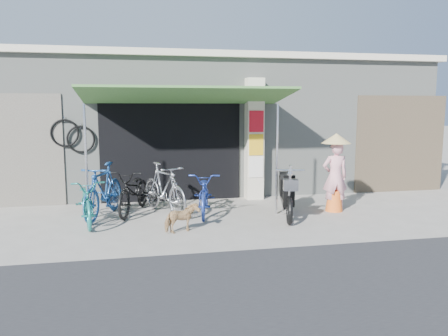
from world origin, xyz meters
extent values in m
plane|color=#9C968D|center=(0.00, 0.00, 0.00)|extent=(80.00, 80.00, 0.00)
cube|color=gray|center=(0.00, 5.10, 1.75)|extent=(12.00, 5.00, 3.50)
cube|color=beige|center=(0.00, 5.10, 3.58)|extent=(12.30, 5.30, 0.16)
cube|color=black|center=(-1.20, 2.58, 1.25)|extent=(3.40, 0.06, 2.50)
cube|color=black|center=(-1.20, 2.59, 0.55)|extent=(3.06, 0.04, 1.10)
torus|color=black|center=(-3.30, 2.54, 1.55)|extent=(0.65, 0.05, 0.65)
cylinder|color=silver|center=(-3.30, 2.56, 1.87)|extent=(0.02, 0.02, 0.12)
torus|color=black|center=(-3.65, 2.54, 1.70)|extent=(0.65, 0.05, 0.65)
cylinder|color=silver|center=(-3.65, 2.56, 2.02)|extent=(0.02, 0.02, 0.12)
cube|color=beige|center=(0.85, 2.45, 1.50)|extent=(0.42, 0.42, 3.00)
cube|color=red|center=(0.85, 2.23, 1.95)|extent=(0.36, 0.02, 0.52)
cube|color=gold|center=(0.85, 2.23, 1.38)|extent=(0.36, 0.02, 0.52)
cube|color=white|center=(0.85, 2.23, 0.82)|extent=(0.36, 0.02, 0.50)
cube|color=#3B6E31|center=(-0.90, 1.65, 2.55)|extent=(4.60, 1.88, 0.35)
cylinder|color=silver|center=(-3.00, 0.75, 1.18)|extent=(0.05, 0.05, 2.36)
cylinder|color=silver|center=(0.90, 0.75, 1.18)|extent=(0.05, 0.05, 2.36)
cube|color=brown|center=(5.00, 2.59, 1.30)|extent=(2.60, 0.06, 2.60)
cube|color=#6B665B|center=(-5.00, 2.59, 1.30)|extent=(2.60, 0.06, 2.60)
imported|color=#19746D|center=(-3.01, 0.71, 0.46)|extent=(0.90, 1.82, 0.91)
imported|color=#1E4C8C|center=(-2.73, 1.18, 0.57)|extent=(1.14, 1.96, 1.14)
imported|color=black|center=(-2.10, 1.44, 0.49)|extent=(1.19, 1.97, 0.98)
imported|color=#A4A3A8|center=(-1.47, 1.25, 0.55)|extent=(1.24, 1.89, 1.11)
imported|color=navy|center=(-0.61, 1.00, 0.47)|extent=(0.95, 1.89, 0.95)
imported|color=tan|center=(-1.24, -0.27, 0.27)|extent=(0.70, 0.52, 0.54)
torus|color=black|center=(0.88, -0.15, 0.28)|extent=(0.24, 0.57, 0.56)
torus|color=black|center=(1.23, 1.18, 0.28)|extent=(0.24, 0.57, 0.56)
cube|color=black|center=(1.06, 0.51, 0.36)|extent=(0.49, 1.03, 0.11)
cube|color=black|center=(1.15, 0.87, 0.59)|extent=(0.42, 0.63, 0.36)
cube|color=black|center=(1.15, 0.87, 0.82)|extent=(0.40, 0.63, 0.10)
cube|color=black|center=(0.93, 0.05, 0.66)|extent=(0.25, 0.16, 0.59)
cylinder|color=silver|center=(0.89, -0.12, 1.08)|extent=(0.54, 0.18, 0.03)
cube|color=silver|center=(0.84, -0.31, 0.83)|extent=(0.32, 0.28, 0.21)
imported|color=pink|center=(2.25, 0.76, 0.77)|extent=(0.60, 0.43, 1.55)
cone|color=orange|center=(2.25, 0.76, 0.23)|extent=(0.38, 0.38, 0.46)
cone|color=#DBBE76|center=(2.25, 0.76, 1.62)|extent=(0.64, 0.64, 0.22)
camera|label=1|loc=(-2.00, -8.07, 2.29)|focal=35.00mm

